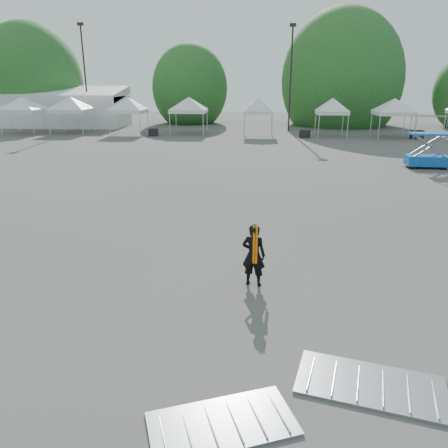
{
  "coord_description": "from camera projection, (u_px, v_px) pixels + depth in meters",
  "views": [
    {
      "loc": [
        0.18,
        -12.35,
        4.7
      ],
      "look_at": [
        -0.65,
        -2.0,
        1.3
      ],
      "focal_mm": 35.0,
      "sensor_mm": 36.0,
      "label": 1
    }
  ],
  "objects": [
    {
      "name": "man",
      "position": [
        254.0,
        255.0,
        10.37
      ],
      "size": [
        0.63,
        0.49,
        1.55
      ],
      "rotation": [
        0.0,
        0.0,
        2.92
      ],
      "color": "black",
      "rests_on": "ground"
    },
    {
      "name": "light_pole_west",
      "position": [
        85.0,
        70.0,
        44.96
      ],
      "size": [
        0.6,
        0.25,
        10.3
      ],
      "color": "black",
      "rests_on": "ground"
    },
    {
      "name": "tent_e",
      "position": [
        259.0,
        101.0,
        38.38
      ],
      "size": [
        3.76,
        3.76,
        3.88
      ],
      "color": "silver",
      "rests_on": "ground"
    },
    {
      "name": "crate_mid",
      "position": [
        305.0,
        134.0,
        38.09
      ],
      "size": [
        0.99,
        0.87,
        0.65
      ],
      "primitive_type": "cube",
      "rotation": [
        0.0,
        0.0,
        -0.3
      ],
      "color": "black",
      "rests_on": "ground"
    },
    {
      "name": "barrier_mid",
      "position": [
        370.0,
        384.0,
        7.05
      ],
      "size": [
        2.54,
        1.7,
        0.07
      ],
      "rotation": [
        0.0,
        0.0,
        -0.25
      ],
      "color": "#A1A3A8",
      "rests_on": "ground"
    },
    {
      "name": "tent_c",
      "position": [
        128.0,
        100.0,
        39.83
      ],
      "size": [
        4.3,
        4.3,
        3.88
      ],
      "color": "silver",
      "rests_on": "ground"
    },
    {
      "name": "tree_mid_e",
      "position": [
        341.0,
        80.0,
        47.92
      ],
      "size": [
        5.12,
        5.12,
        7.79
      ],
      "color": "#382314",
      "rests_on": "ground"
    },
    {
      "name": "ground",
      "position": [
        251.0,
        245.0,
        13.17
      ],
      "size": [
        120.0,
        120.0,
        0.0
      ],
      "primitive_type": "plane",
      "color": "#474442",
      "rests_on": "ground"
    },
    {
      "name": "tent_d",
      "position": [
        189.0,
        100.0,
        40.02
      ],
      "size": [
        4.57,
        4.57,
        3.88
      ],
      "color": "silver",
      "rests_on": "ground"
    },
    {
      "name": "tree_mid_w",
      "position": [
        190.0,
        88.0,
        50.45
      ],
      "size": [
        4.16,
        4.16,
        6.33
      ],
      "color": "#382314",
      "rests_on": "ground"
    },
    {
      "name": "tree_far_w",
      "position": [
        31.0,
        83.0,
        49.74
      ],
      "size": [
        4.8,
        4.8,
        7.3
      ],
      "color": "#382314",
      "rests_on": "ground"
    },
    {
      "name": "scissor_lift",
      "position": [
        429.0,
        142.0,
        24.45
      ],
      "size": [
        2.28,
        1.2,
        2.89
      ],
      "rotation": [
        0.0,
        0.0,
        -0.03
      ],
      "color": "#0B4393",
      "rests_on": "ground"
    },
    {
      "name": "tent_a",
      "position": [
        22.0,
        100.0,
        40.54
      ],
      "size": [
        4.65,
        4.65,
        3.88
      ],
      "color": "silver",
      "rests_on": "ground"
    },
    {
      "name": "light_pole_east",
      "position": [
        291.0,
        72.0,
        41.54
      ],
      "size": [
        0.6,
        0.25,
        9.8
      ],
      "color": "black",
      "rests_on": "ground"
    },
    {
      "name": "barrier_left",
      "position": [
        222.0,
        423.0,
        6.26
      ],
      "size": [
        2.32,
        1.72,
        0.07
      ],
      "rotation": [
        0.0,
        0.0,
        0.37
      ],
      "color": "#A1A3A8",
      "rests_on": "ground"
    },
    {
      "name": "tent_f",
      "position": [
        333.0,
        101.0,
        38.07
      ],
      "size": [
        3.77,
        3.77,
        3.88
      ],
      "color": "silver",
      "rests_on": "ground"
    },
    {
      "name": "crate_west",
      "position": [
        153.0,
        132.0,
        39.22
      ],
      "size": [
        1.02,
        0.89,
        0.67
      ],
      "primitive_type": "cube",
      "rotation": [
        0.0,
        0.0,
        0.3
      ],
      "color": "black",
      "rests_on": "ground"
    },
    {
      "name": "crate_east",
      "position": [
        417.0,
        135.0,
        37.28
      ],
      "size": [
        0.98,
        0.78,
        0.73
      ],
      "primitive_type": "cube",
      "rotation": [
        0.0,
        0.0,
        0.05
      ],
      "color": "black",
      "rests_on": "ground"
    },
    {
      "name": "tent_g",
      "position": [
        395.0,
        101.0,
        37.31
      ],
      "size": [
        4.38,
        4.38,
        3.88
      ],
      "color": "silver",
      "rests_on": "ground"
    },
    {
      "name": "tent_b",
      "position": [
        70.0,
        100.0,
        40.86
      ],
      "size": [
        4.72,
        4.72,
        3.88
      ],
      "color": "silver",
      "rests_on": "ground"
    },
    {
      "name": "marquee",
      "position": [
        56.0,
        108.0,
        47.4
      ],
      "size": [
        15.0,
        6.25,
        4.23
      ],
      "color": "white",
      "rests_on": "ground"
    }
  ]
}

